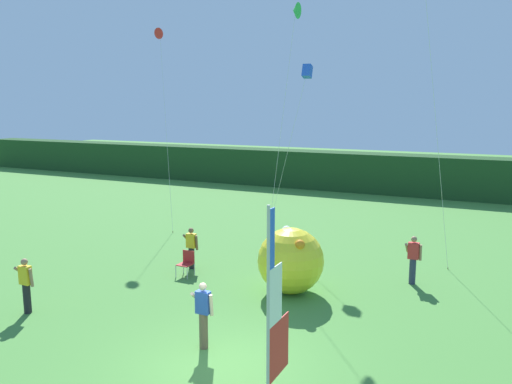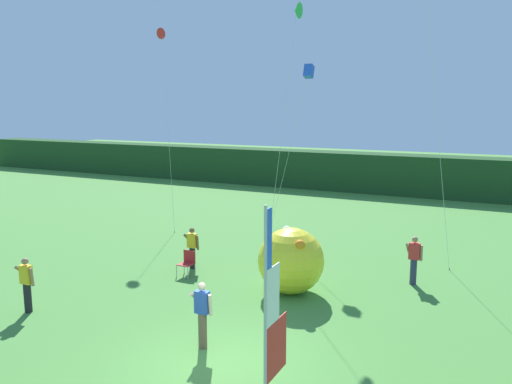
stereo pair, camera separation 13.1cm
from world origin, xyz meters
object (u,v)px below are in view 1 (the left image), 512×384
folding_chair (187,262)px  kite_red_delta_0 (160,35)px  person_near_banner (191,247)px  person_mid_field (203,313)px  inflatable_balloon (291,260)px  banner_flag (274,317)px  kite_blue_box_1 (307,73)px  person_far_left (26,284)px  person_far_right (413,259)px  kite_green_delta_2 (295,13)px

folding_chair → kite_red_delta_0: (-6.53, 7.83, 9.11)m
person_near_banner → person_mid_field: bearing=-54.6°
person_mid_field → inflatable_balloon: inflatable_balloon is taller
banner_flag → person_mid_field: 3.53m
person_mid_field → folding_chair: bearing=127.5°
person_mid_field → kite_blue_box_1: (-1.48, 11.20, 6.52)m
person_mid_field → kite_blue_box_1: 13.04m
person_near_banner → folding_chair: 0.87m
person_far_left → person_far_right: bearing=37.4°
person_near_banner → person_far_right: bearing=13.4°
person_far_left → kite_green_delta_2: 13.87m
person_near_banner → folding_chair: person_near_banner is taller
banner_flag → folding_chair: 9.12m
person_far_left → person_far_right: person_far_right is taller
banner_flag → person_near_banner: 9.81m
person_mid_field → kite_green_delta_2: (-1.35, 9.42, 8.74)m
person_near_banner → kite_red_delta_0: bearing=131.5°
person_far_left → inflatable_balloon: inflatable_balloon is taller
banner_flag → kite_blue_box_1: size_ratio=0.55×
banner_flag → person_far_left: bearing=169.8°
person_far_left → person_near_banner: bearing=69.9°
person_far_right → kite_blue_box_1: kite_blue_box_1 is taller
person_far_right → folding_chair: bearing=-160.7°
inflatable_balloon → kite_blue_box_1: kite_blue_box_1 is taller
banner_flag → kite_red_delta_0: (-12.79, 14.28, 7.56)m
person_near_banner → kite_green_delta_2: (2.43, 4.10, 8.83)m
person_near_banner → person_far_left: (-2.08, -5.66, 0.06)m
inflatable_balloon → kite_green_delta_2: (-1.86, 4.84, 8.57)m
person_far_right → kite_green_delta_2: kite_green_delta_2 is taller
banner_flag → person_far_right: bearing=82.5°
banner_flag → person_mid_field: banner_flag is taller
person_mid_field → inflatable_balloon: bearing=83.7°
inflatable_balloon → kite_blue_box_1: size_ratio=0.28×
person_near_banner → banner_flag: bearing=-47.8°
person_near_banner → person_far_right: (7.74, 1.85, 0.07)m
person_far_right → kite_red_delta_0: bearing=159.5°
kite_red_delta_0 → kite_green_delta_2: size_ratio=1.00×
banner_flag → person_far_left: banner_flag is taller
inflatable_balloon → kite_blue_box_1: (-1.98, 6.63, 6.35)m
person_near_banner → kite_red_delta_0: (-6.25, 7.07, 8.79)m
person_far_right → person_near_banner: bearing=-166.6°
banner_flag → person_far_right: 9.21m
kite_red_delta_0 → kite_green_delta_2: kite_green_delta_2 is taller
person_far_left → person_far_right: (9.82, 7.51, 0.01)m
person_mid_field → person_far_left: person_mid_field is taller
banner_flag → person_far_right: (1.20, 9.06, -1.17)m
person_mid_field → folding_chair: size_ratio=1.93×
kite_blue_box_1 → kite_green_delta_2: size_ratio=0.78×
person_near_banner → kite_blue_box_1: kite_blue_box_1 is taller
inflatable_balloon → folding_chair: inflatable_balloon is taller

